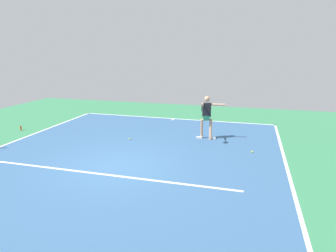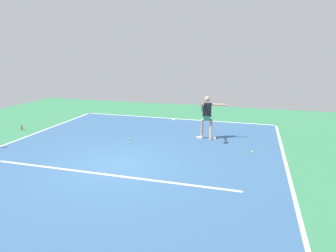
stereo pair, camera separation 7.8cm
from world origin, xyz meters
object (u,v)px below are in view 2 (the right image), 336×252
tennis_player (207,115)px  tennis_ball_centre_court (130,139)px  water_bottle (22,128)px  tennis_ball_by_sideline (252,152)px

tennis_player → tennis_ball_centre_court: bearing=10.3°
water_bottle → tennis_player: bearing=-173.4°
water_bottle → tennis_ball_by_sideline: bearing=178.4°
tennis_player → water_bottle: bearing=-1.0°
tennis_player → tennis_ball_centre_court: tennis_player is taller
tennis_ball_centre_court → tennis_player: bearing=-162.2°
tennis_ball_by_sideline → tennis_ball_centre_court: bearing=-3.3°
tennis_player → water_bottle: size_ratio=8.01×
tennis_ball_centre_court → water_bottle: size_ratio=0.30×
tennis_ball_by_sideline → tennis_ball_centre_court: same height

